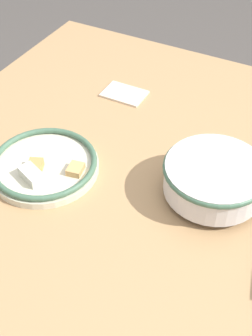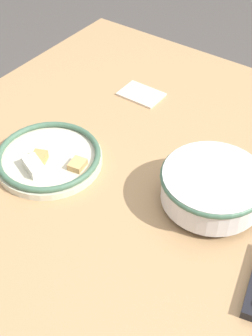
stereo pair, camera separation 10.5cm
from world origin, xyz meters
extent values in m
plane|color=#4C4742|center=(0.00, 0.00, 0.00)|extent=(8.00, 8.00, 0.00)
cube|color=tan|center=(0.00, 0.00, 0.69)|extent=(1.34, 1.08, 0.04)
cylinder|color=tan|center=(0.60, -0.47, 0.34)|extent=(0.06, 0.06, 0.67)
cylinder|color=silver|center=(-0.09, 0.04, 0.72)|extent=(0.10, 0.10, 0.02)
cylinder|color=silver|center=(-0.09, 0.04, 0.76)|extent=(0.22, 0.22, 0.07)
cylinder|color=#C67A33|center=(-0.09, 0.04, 0.76)|extent=(0.20, 0.20, 0.06)
torus|color=#42664C|center=(-0.09, 0.04, 0.79)|extent=(0.23, 0.23, 0.01)
cylinder|color=beige|center=(0.29, 0.15, 0.72)|extent=(0.26, 0.26, 0.02)
torus|color=#42664C|center=(0.29, 0.15, 0.74)|extent=(0.25, 0.25, 0.01)
cube|color=tan|center=(0.21, 0.13, 0.74)|extent=(0.04, 0.05, 0.02)
cube|color=silver|center=(0.29, 0.20, 0.74)|extent=(0.07, 0.06, 0.02)
cube|color=tan|center=(0.30, 0.17, 0.74)|extent=(0.05, 0.05, 0.02)
cube|color=beige|center=(0.27, -0.22, 0.72)|extent=(0.12, 0.08, 0.01)
camera|label=1|loc=(-0.25, 0.77, 1.48)|focal=50.00mm
camera|label=2|loc=(-0.34, 0.72, 1.48)|focal=50.00mm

